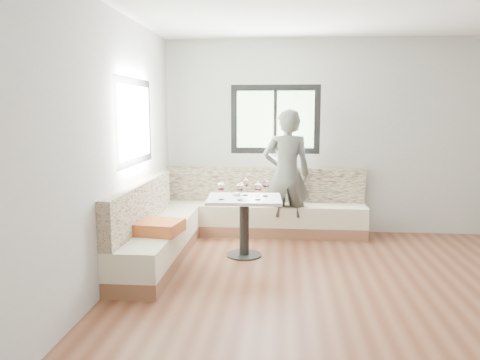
% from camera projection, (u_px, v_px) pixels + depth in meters
% --- Properties ---
extents(room, '(5.01, 5.01, 2.81)m').
position_uv_depth(room, '(358.00, 150.00, 4.39)').
color(room, brown).
rests_on(room, ground).
extents(banquette, '(2.90, 2.80, 0.95)m').
position_uv_depth(banquette, '(221.00, 221.00, 6.20)').
color(banquette, brown).
rests_on(banquette, ground).
extents(table, '(0.93, 0.74, 0.73)m').
position_uv_depth(table, '(244.00, 212.00, 5.70)').
color(table, black).
rests_on(table, ground).
extents(person, '(0.69, 0.49, 1.80)m').
position_uv_depth(person, '(287.00, 174.00, 6.49)').
color(person, '#4E5149').
rests_on(person, ground).
extents(olive_ramekin, '(0.10, 0.10, 0.04)m').
position_uv_depth(olive_ramekin, '(236.00, 194.00, 5.79)').
color(olive_ramekin, white).
rests_on(olive_ramekin, table).
extents(wine_glass_a, '(0.10, 0.10, 0.22)m').
position_uv_depth(wine_glass_a, '(221.00, 187.00, 5.52)').
color(wine_glass_a, white).
rests_on(wine_glass_a, table).
extents(wine_glass_b, '(0.10, 0.10, 0.22)m').
position_uv_depth(wine_glass_b, '(240.00, 187.00, 5.48)').
color(wine_glass_b, white).
rests_on(wine_glass_b, table).
extents(wine_glass_c, '(0.10, 0.10, 0.22)m').
position_uv_depth(wine_glass_c, '(258.00, 187.00, 5.50)').
color(wine_glass_c, white).
rests_on(wine_glass_c, table).
extents(wine_glass_d, '(0.10, 0.10, 0.22)m').
position_uv_depth(wine_glass_d, '(245.00, 183.00, 5.80)').
color(wine_glass_d, white).
rests_on(wine_glass_d, table).
extents(wine_glass_e, '(0.10, 0.10, 0.22)m').
position_uv_depth(wine_glass_e, '(266.00, 184.00, 5.73)').
color(wine_glass_e, white).
rests_on(wine_glass_e, table).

